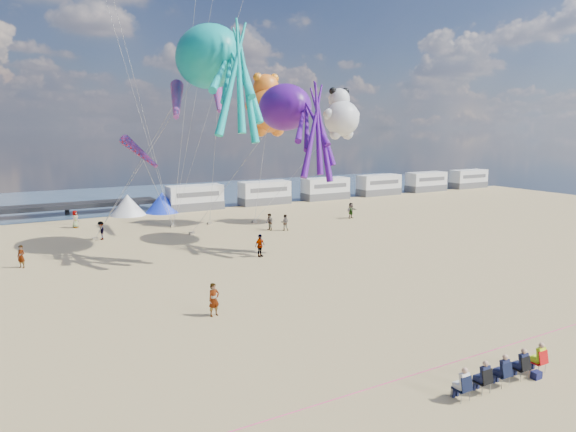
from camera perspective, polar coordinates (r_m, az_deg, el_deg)
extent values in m
plane|color=tan|center=(26.05, 7.16, -12.46)|extent=(120.00, 120.00, 0.00)
plane|color=#374F69|center=(76.30, -18.29, 1.87)|extent=(120.00, 120.00, 0.00)
cube|color=silver|center=(63.27, -10.31, 2.03)|extent=(6.60, 2.50, 3.00)
cube|color=silver|center=(66.96, -2.61, 2.59)|extent=(6.60, 2.50, 3.00)
cube|color=silver|center=(71.73, 4.18, 3.05)|extent=(6.60, 2.50, 3.00)
cube|color=silver|center=(77.37, 10.06, 3.42)|extent=(6.60, 2.50, 3.00)
cube|color=silver|center=(83.72, 15.09, 3.70)|extent=(6.60, 2.50, 3.00)
cube|color=silver|center=(90.61, 19.39, 3.92)|extent=(6.60, 2.50, 3.00)
cone|color=white|center=(61.18, -17.39, 1.20)|extent=(4.00, 4.00, 2.40)
cone|color=#1933CC|center=(62.13, -13.78, 1.48)|extent=(4.00, 4.00, 2.40)
cube|color=#151844|center=(23.46, 25.88, -15.61)|extent=(0.38, 0.28, 0.30)
cylinder|color=#F2338C|center=(22.60, 15.05, -16.29)|extent=(34.00, 0.03, 0.03)
imported|color=tan|center=(27.65, -8.23, -9.18)|extent=(0.73, 0.56, 1.79)
imported|color=#7F6659|center=(55.28, -22.57, -0.32)|extent=(0.70, 0.76, 1.75)
imported|color=#7F6659|center=(49.74, -2.07, -0.67)|extent=(0.57, 0.84, 1.66)
imported|color=#7F6659|center=(48.51, -20.06, -1.53)|extent=(0.73, 0.88, 1.67)
imported|color=#7F6659|center=(39.62, -3.14, -3.30)|extent=(1.32, 1.06, 1.78)
imported|color=#7F6659|center=(56.84, 7.01, 0.61)|extent=(1.10, 0.72, 1.74)
imported|color=#7F6659|center=(41.14, -27.52, -4.02)|extent=(1.43, 1.40, 1.64)
imported|color=#7F6659|center=(49.72, -0.36, -0.73)|extent=(0.91, 0.82, 1.57)
cube|color=gray|center=(48.75, -20.64, -2.38)|extent=(0.50, 0.35, 0.22)
cube|color=gray|center=(48.87, -10.64, -1.88)|extent=(0.50, 0.35, 0.22)
cube|color=gray|center=(54.04, -3.75, -0.63)|extent=(0.50, 0.35, 0.22)
cube|color=gray|center=(53.66, -8.69, -0.80)|extent=(0.50, 0.35, 0.22)
cube|color=gray|center=(52.66, -12.66, -1.12)|extent=(0.50, 0.35, 0.22)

